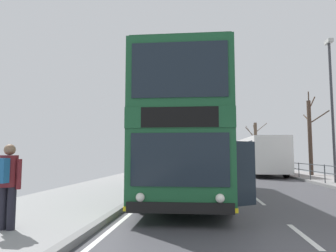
% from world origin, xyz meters
% --- Properties ---
extents(double_decker_bus_main, '(3.29, 11.20, 4.46)m').
position_xyz_m(double_decker_bus_main, '(-2.54, 8.39, 2.33)').
color(double_decker_bus_main, '#19512D').
rests_on(double_decker_bus_main, ground).
extents(background_bus_far_lane, '(2.85, 9.79, 2.94)m').
position_xyz_m(background_bus_far_lane, '(2.74, 22.24, 1.62)').
color(background_bus_far_lane, white).
rests_on(background_bus_far_lane, ground).
extents(pedestrian_railing_far_kerb, '(0.05, 28.49, 0.96)m').
position_xyz_m(pedestrian_railing_far_kerb, '(4.45, 12.17, 0.80)').
color(pedestrian_railing_far_kerb, '#2D3338').
rests_on(pedestrian_railing_far_kerb, ground).
extents(pedestrian_with_backpack, '(0.54, 0.53, 1.67)m').
position_xyz_m(pedestrian_with_backpack, '(-5.82, 1.82, 1.12)').
color(pedestrian_with_backpack, black).
rests_on(pedestrian_with_backpack, ground).
extents(street_lamp_far_side, '(0.28, 0.60, 7.85)m').
position_xyz_m(street_lamp_far_side, '(5.13, 13.63, 4.68)').
color(street_lamp_far_side, '#38383D').
rests_on(street_lamp_far_side, ground).
extents(bare_tree_far_00, '(1.87, 2.17, 6.06)m').
position_xyz_m(bare_tree_far_00, '(6.11, 20.14, 3.12)').
color(bare_tree_far_00, '#423328').
rests_on(bare_tree_far_00, ground).
extents(bare_tree_far_01, '(2.83, 1.54, 5.79)m').
position_xyz_m(bare_tree_far_01, '(5.25, 38.51, 3.13)').
color(bare_tree_far_01, brown).
rests_on(bare_tree_far_01, ground).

